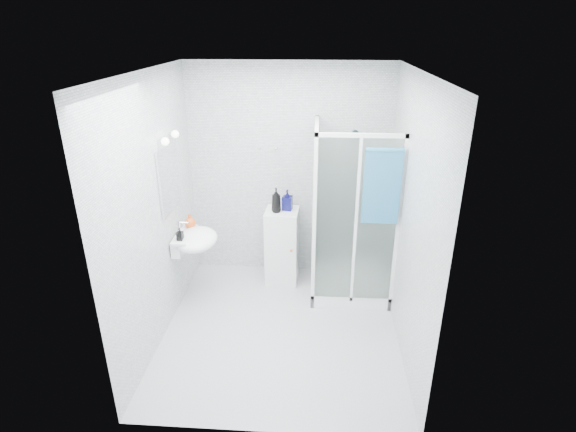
# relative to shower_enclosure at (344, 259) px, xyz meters

# --- Properties ---
(room) EXTENTS (2.40, 2.60, 2.60)m
(room) POSITION_rel_shower_enclosure_xyz_m (-0.67, -0.77, 0.85)
(room) COLOR silver
(room) RESTS_ON ground
(shower_enclosure) EXTENTS (0.90, 0.95, 2.00)m
(shower_enclosure) POSITION_rel_shower_enclosure_xyz_m (0.00, 0.00, 0.00)
(shower_enclosure) COLOR white
(shower_enclosure) RESTS_ON ground
(wall_basin) EXTENTS (0.46, 0.56, 0.35)m
(wall_basin) POSITION_rel_shower_enclosure_xyz_m (-1.66, -0.32, 0.35)
(wall_basin) COLOR white
(wall_basin) RESTS_ON ground
(mirror) EXTENTS (0.02, 0.60, 0.70)m
(mirror) POSITION_rel_shower_enclosure_xyz_m (-1.85, -0.32, 1.05)
(mirror) COLOR white
(mirror) RESTS_ON room
(vanity_lights) EXTENTS (0.10, 0.40, 0.08)m
(vanity_lights) POSITION_rel_shower_enclosure_xyz_m (-1.80, -0.32, 1.47)
(vanity_lights) COLOR silver
(vanity_lights) RESTS_ON room
(wall_hooks) EXTENTS (0.23, 0.06, 0.03)m
(wall_hooks) POSITION_rel_shower_enclosure_xyz_m (-0.92, 0.49, 1.17)
(wall_hooks) COLOR silver
(wall_hooks) RESTS_ON room
(storage_cabinet) EXTENTS (0.40, 0.42, 0.93)m
(storage_cabinet) POSITION_rel_shower_enclosure_xyz_m (-0.74, 0.24, 0.02)
(storage_cabinet) COLOR white
(storage_cabinet) RESTS_ON ground
(hand_towel) EXTENTS (0.37, 0.05, 0.78)m
(hand_towel) POSITION_rel_shower_enclosure_xyz_m (0.31, -0.40, 1.06)
(hand_towel) COLOR #25678E
(hand_towel) RESTS_ON shower_enclosure
(shampoo_bottle_a) EXTENTS (0.12, 0.13, 0.29)m
(shampoo_bottle_a) POSITION_rel_shower_enclosure_xyz_m (-0.80, 0.20, 0.63)
(shampoo_bottle_a) COLOR black
(shampoo_bottle_a) RESTS_ON storage_cabinet
(shampoo_bottle_b) EXTENTS (0.13, 0.13, 0.25)m
(shampoo_bottle_b) POSITION_rel_shower_enclosure_xyz_m (-0.67, 0.28, 0.61)
(shampoo_bottle_b) COLOR #0B0C47
(shampoo_bottle_b) RESTS_ON storage_cabinet
(soap_dispenser_orange) EXTENTS (0.16, 0.16, 0.16)m
(soap_dispenser_orange) POSITION_rel_shower_enclosure_xyz_m (-1.73, -0.14, 0.50)
(soap_dispenser_orange) COLOR #D25018
(soap_dispenser_orange) RESTS_ON wall_basin
(soap_dispenser_black) EXTENTS (0.07, 0.07, 0.14)m
(soap_dispenser_black) POSITION_rel_shower_enclosure_xyz_m (-1.75, -0.47, 0.48)
(soap_dispenser_black) COLOR black
(soap_dispenser_black) RESTS_ON wall_basin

